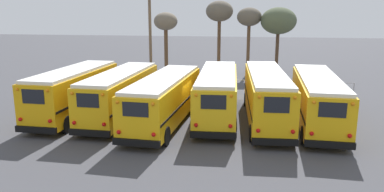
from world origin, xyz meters
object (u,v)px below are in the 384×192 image
object	(u,v)px
utility_pole	(150,33)
bare_tree_1	(249,18)
school_bus_3	(217,93)
bare_tree_2	(166,23)
school_bus_2	(165,98)
school_bus_5	(318,98)
bare_tree_3	(219,13)
school_bus_0	(75,91)
bare_tree_0	(278,21)
school_bus_1	(121,93)
school_bus_4	(266,95)

from	to	relation	value
utility_pole	bare_tree_1	size ratio (longest dim) A/B	1.27
school_bus_3	bare_tree_2	bearing A→B (deg)	113.86
school_bus_2	school_bus_5	world-z (taller)	school_bus_5
school_bus_3	bare_tree_1	distance (m)	18.26
school_bus_2	bare_tree_3	xyz separation A→B (m)	(1.64, 20.39, 5.17)
school_bus_3	bare_tree_2	world-z (taller)	bare_tree_2
school_bus_3	bare_tree_3	distance (m)	19.29
school_bus_0	bare_tree_1	distance (m)	22.44
bare_tree_0	bare_tree_2	distance (m)	12.20
utility_pole	bare_tree_1	distance (m)	10.98
school_bus_0	utility_pole	size ratio (longest dim) A/B	1.01
school_bus_1	utility_pole	distance (m)	14.62
bare_tree_1	school_bus_4	bearing A→B (deg)	-85.52
bare_tree_0	utility_pole	bearing A→B (deg)	-162.30
school_bus_1	school_bus_0	bearing A→B (deg)	-176.71
school_bus_3	school_bus_4	bearing A→B (deg)	-8.46
school_bus_0	bare_tree_3	size ratio (longest dim) A/B	1.17
bare_tree_0	school_bus_5	bearing A→B (deg)	-85.17
school_bus_1	bare_tree_1	size ratio (longest dim) A/B	1.34
school_bus_2	bare_tree_1	xyz separation A→B (m)	(4.98, 19.45, 4.55)
school_bus_4	bare_tree_1	size ratio (longest dim) A/B	1.46
school_bus_2	bare_tree_1	distance (m)	20.59
school_bus_1	school_bus_4	world-z (taller)	school_bus_4
school_bus_4	school_bus_0	bearing A→B (deg)	-176.63
school_bus_0	school_bus_4	world-z (taller)	school_bus_4
bare_tree_0	bare_tree_3	xyz separation A→B (m)	(-6.45, 1.26, 0.89)
school_bus_3	bare_tree_0	bearing A→B (deg)	74.20
school_bus_0	school_bus_3	size ratio (longest dim) A/B	0.89
school_bus_4	bare_tree_2	world-z (taller)	bare_tree_2
school_bus_2	utility_pole	world-z (taller)	utility_pole
school_bus_0	bare_tree_3	xyz separation A→B (m)	(8.03, 19.77, 5.06)
bare_tree_2	school_bus_2	bearing A→B (deg)	-77.43
school_bus_5	bare_tree_0	xyz separation A→B (m)	(-1.50, 17.69, 4.26)
school_bus_5	utility_pole	world-z (taller)	utility_pole
bare_tree_3	school_bus_4	bearing A→B (deg)	-75.96
school_bus_0	utility_pole	xyz separation A→B (m)	(1.43, 14.35, 3.07)
school_bus_4	utility_pole	distance (m)	17.97
school_bus_2	bare_tree_0	world-z (taller)	bare_tree_0
bare_tree_2	bare_tree_3	xyz separation A→B (m)	(5.71, 2.09, 1.13)
school_bus_0	utility_pole	world-z (taller)	utility_pole
school_bus_4	utility_pole	world-z (taller)	utility_pole
bare_tree_1	bare_tree_2	bearing A→B (deg)	-172.68
school_bus_1	bare_tree_1	bearing A→B (deg)	66.35
school_bus_5	bare_tree_1	size ratio (longest dim) A/B	1.47
bare_tree_2	bare_tree_0	bearing A→B (deg)	3.94
school_bus_0	school_bus_3	distance (m)	9.66
bare_tree_2	bare_tree_1	bearing A→B (deg)	7.32
bare_tree_3	bare_tree_0	bearing A→B (deg)	-11.02
school_bus_1	school_bus_2	size ratio (longest dim) A/B	0.93
school_bus_3	bare_tree_1	size ratio (longest dim) A/B	1.45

